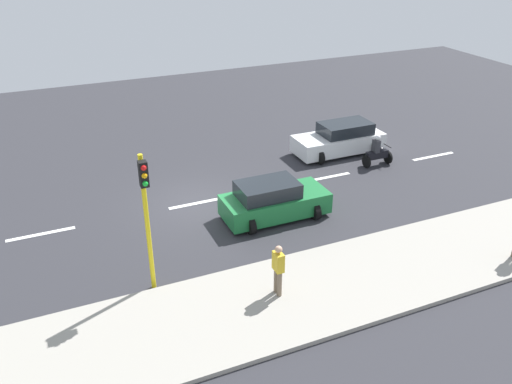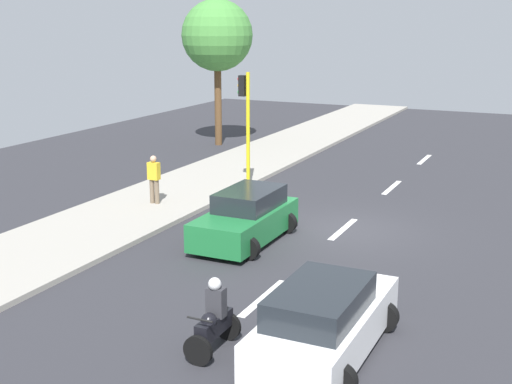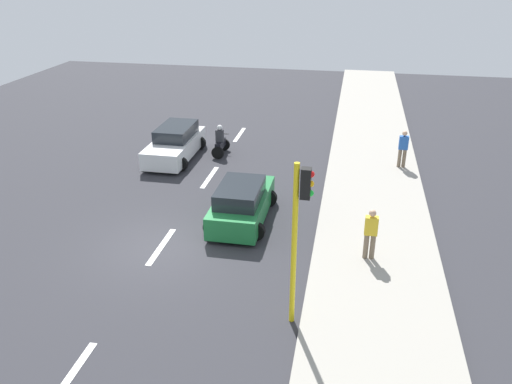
{
  "view_description": "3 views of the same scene",
  "coord_description": "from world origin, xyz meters",
  "px_view_note": "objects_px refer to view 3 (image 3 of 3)",
  "views": [
    {
      "loc": [
        18.37,
        -5.45,
        10.22
      ],
      "look_at": [
        2.16,
        1.64,
        1.18
      ],
      "focal_mm": 37.35,
      "sensor_mm": 36.0,
      "label": 1
    },
    {
      "loc": [
        -6.29,
        19.73,
        6.43
      ],
      "look_at": [
        2.21,
        1.71,
        1.36
      ],
      "focal_mm": 48.24,
      "sensor_mm": 36.0,
      "label": 2
    },
    {
      "loc": [
        5.91,
        -13.99,
        8.83
      ],
      "look_at": [
        2.79,
        2.22,
        1.24
      ],
      "focal_mm": 36.2,
      "sensor_mm": 36.0,
      "label": 3
    }
  ],
  "objects_px": {
    "car_white": "(175,144)",
    "traffic_light_corner": "(299,223)",
    "car_green": "(242,203)",
    "pedestrian_near_signal": "(371,233)",
    "motorcycle": "(220,142)",
    "pedestrian_by_tree": "(403,148)"
  },
  "relations": [
    {
      "from": "car_green",
      "to": "car_white",
      "type": "xyz_separation_m",
      "value": [
        -4.48,
        5.71,
        0.0
      ]
    },
    {
      "from": "pedestrian_near_signal",
      "to": "car_white",
      "type": "bearing_deg",
      "value": 139.48
    },
    {
      "from": "car_green",
      "to": "motorcycle",
      "type": "xyz_separation_m",
      "value": [
        -2.46,
        6.5,
        -0.07
      ]
    },
    {
      "from": "pedestrian_near_signal",
      "to": "traffic_light_corner",
      "type": "distance_m",
      "value": 4.26
    },
    {
      "from": "motorcycle",
      "to": "pedestrian_near_signal",
      "type": "height_order",
      "value": "pedestrian_near_signal"
    },
    {
      "from": "car_green",
      "to": "pedestrian_near_signal",
      "type": "relative_size",
      "value": 2.4
    },
    {
      "from": "pedestrian_near_signal",
      "to": "motorcycle",
      "type": "bearing_deg",
      "value": 129.46
    },
    {
      "from": "pedestrian_by_tree",
      "to": "motorcycle",
      "type": "bearing_deg",
      "value": 177.6
    },
    {
      "from": "pedestrian_by_tree",
      "to": "traffic_light_corner",
      "type": "bearing_deg",
      "value": -106.53
    },
    {
      "from": "motorcycle",
      "to": "pedestrian_by_tree",
      "type": "xyz_separation_m",
      "value": [
        8.47,
        -0.35,
        0.42
      ]
    },
    {
      "from": "pedestrian_near_signal",
      "to": "traffic_light_corner",
      "type": "bearing_deg",
      "value": -119.87
    },
    {
      "from": "car_white",
      "to": "pedestrian_by_tree",
      "type": "bearing_deg",
      "value": 2.37
    },
    {
      "from": "car_green",
      "to": "car_white",
      "type": "height_order",
      "value": "same"
    },
    {
      "from": "traffic_light_corner",
      "to": "motorcycle",
      "type": "bearing_deg",
      "value": 113.26
    },
    {
      "from": "car_white",
      "to": "pedestrian_by_tree",
      "type": "distance_m",
      "value": 10.5
    },
    {
      "from": "car_white",
      "to": "motorcycle",
      "type": "distance_m",
      "value": 2.17
    },
    {
      "from": "car_green",
      "to": "pedestrian_near_signal",
      "type": "height_order",
      "value": "pedestrian_near_signal"
    },
    {
      "from": "car_white",
      "to": "pedestrian_near_signal",
      "type": "height_order",
      "value": "pedestrian_near_signal"
    },
    {
      "from": "car_green",
      "to": "motorcycle",
      "type": "distance_m",
      "value": 6.95
    },
    {
      "from": "car_white",
      "to": "traffic_light_corner",
      "type": "bearing_deg",
      "value": -57.22
    },
    {
      "from": "car_green",
      "to": "pedestrian_by_tree",
      "type": "bearing_deg",
      "value": 45.66
    },
    {
      "from": "pedestrian_by_tree",
      "to": "traffic_light_corner",
      "type": "distance_m",
      "value": 12.08
    }
  ]
}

